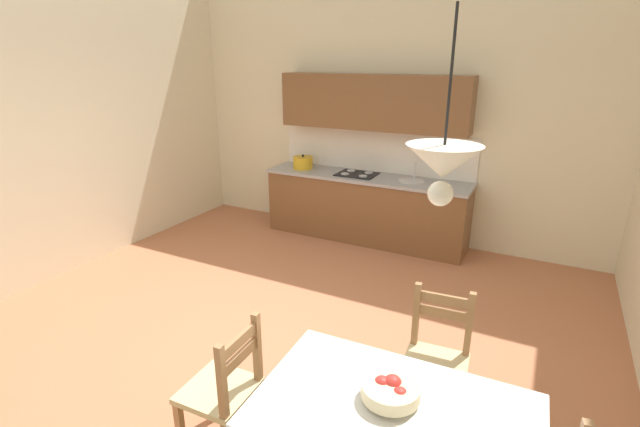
# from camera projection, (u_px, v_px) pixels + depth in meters

# --- Properties ---
(ground_plane) EXTENTS (6.35, 6.61, 0.10)m
(ground_plane) POSITION_uv_depth(u_px,v_px,m) (266.00, 348.00, 4.05)
(ground_plane) COLOR #B7704C
(wall_back) EXTENTS (6.35, 0.12, 4.00)m
(wall_back) POSITION_uv_depth(u_px,v_px,m) (390.00, 89.00, 5.95)
(wall_back) COLOR beige
(wall_back) RESTS_ON ground_plane
(wall_left) EXTENTS (0.12, 6.61, 4.00)m
(wall_left) POSITION_uv_depth(u_px,v_px,m) (18.00, 98.00, 4.65)
(wall_left) COLOR beige
(wall_left) RESTS_ON ground_plane
(kitchen_cabinetry) EXTENTS (2.77, 0.63, 2.20)m
(kitchen_cabinetry) POSITION_uv_depth(u_px,v_px,m) (367.00, 178.00, 6.11)
(kitchen_cabinetry) COLOR brown
(kitchen_cabinetry) RESTS_ON ground_plane
(dining_chair_kitchen_side) EXTENTS (0.45, 0.45, 0.93)m
(dining_chair_kitchen_side) POSITION_uv_depth(u_px,v_px,m) (436.00, 361.00, 3.10)
(dining_chair_kitchen_side) COLOR #D1BC89
(dining_chair_kitchen_side) RESTS_ON ground_plane
(dining_chair_tv_side) EXTENTS (0.43, 0.43, 0.93)m
(dining_chair_tv_side) POSITION_uv_depth(u_px,v_px,m) (224.00, 391.00, 2.82)
(dining_chair_tv_side) COLOR #D1BC89
(dining_chair_tv_side) RESTS_ON ground_plane
(fruit_bowl) EXTENTS (0.30, 0.30, 0.12)m
(fruit_bowl) POSITION_uv_depth(u_px,v_px,m) (391.00, 390.00, 2.29)
(fruit_bowl) COLOR beige
(fruit_bowl) RESTS_ON dining_table
(pendant_lamp) EXTENTS (0.32, 0.32, 0.80)m
(pendant_lamp) POSITION_uv_depth(u_px,v_px,m) (443.00, 164.00, 1.90)
(pendant_lamp) COLOR black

